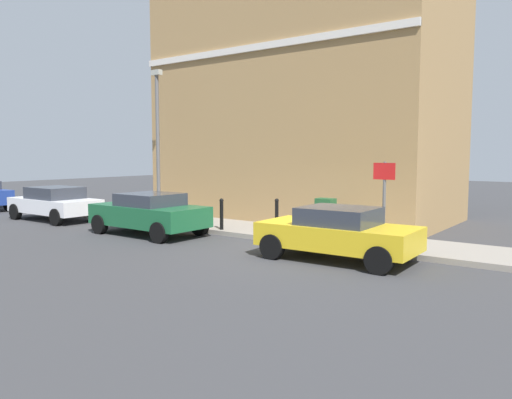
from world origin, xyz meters
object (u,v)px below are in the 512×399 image
at_px(car_green, 149,213).
at_px(bollard_far_kerb, 222,213).
at_px(utility_cabinet, 325,218).
at_px(car_white, 55,203).
at_px(lamppost, 158,137).
at_px(car_yellow, 338,232).
at_px(bollard_near_cabinet, 277,213).
at_px(street_sign, 384,192).

xyz_separation_m(car_green, bollard_far_kerb, (1.52, -1.82, -0.02)).
xyz_separation_m(utility_cabinet, bollard_far_kerb, (-0.95, 3.35, 0.02)).
relative_size(car_white, utility_cabinet, 3.51).
height_order(bollard_far_kerb, lamppost, lamppost).
bearing_deg(utility_cabinet, car_yellow, -145.42).
height_order(utility_cabinet, bollard_near_cabinet, utility_cabinet).
xyz_separation_m(car_yellow, lamppost, (2.34, 9.01, 2.60)).
relative_size(car_green, car_white, 1.00).
xyz_separation_m(utility_cabinet, bollard_near_cabinet, (0.10, 1.86, 0.02)).
distance_m(utility_cabinet, street_sign, 2.58).
bearing_deg(lamppost, car_green, -137.99).
distance_m(car_yellow, bollard_far_kerb, 5.14).
bearing_deg(street_sign, car_green, 101.96).
bearing_deg(lamppost, utility_cabinet, -90.11).
bearing_deg(bollard_near_cabinet, street_sign, -103.77).
height_order(bollard_near_cabinet, lamppost, lamppost).
distance_m(car_white, bollard_near_cabinet, 9.39).
height_order(car_yellow, lamppost, lamppost).
height_order(street_sign, lamppost, lamppost).
bearing_deg(car_yellow, car_white, -1.69).
height_order(utility_cabinet, street_sign, street_sign).
relative_size(car_green, bollard_near_cabinet, 3.87).
distance_m(car_white, lamppost, 4.95).
height_order(car_yellow, street_sign, street_sign).
relative_size(street_sign, lamppost, 0.40).
relative_size(car_green, street_sign, 1.75).
distance_m(utility_cabinet, lamppost, 7.86).
xyz_separation_m(car_yellow, car_white, (0.04, 12.55, 0.00)).
distance_m(utility_cabinet, bollard_near_cabinet, 1.87).
bearing_deg(utility_cabinet, street_sign, -112.10).
relative_size(utility_cabinet, bollard_near_cabinet, 1.11).
bearing_deg(lamppost, car_white, 123.09).
bearing_deg(car_yellow, bollard_near_cabinet, -36.50).
bearing_deg(bollard_near_cabinet, utility_cabinet, -93.07).
bearing_deg(bollard_far_kerb, car_yellow, -105.50).
xyz_separation_m(bollard_near_cabinet, bollard_far_kerb, (-1.05, 1.49, 0.00)).
bearing_deg(car_white, utility_cabinet, -168.12).
xyz_separation_m(bollard_near_cabinet, street_sign, (-1.00, -4.08, 0.96)).
relative_size(bollard_near_cabinet, bollard_far_kerb, 1.00).
distance_m(car_yellow, street_sign, 1.82).
distance_m(car_white, bollard_far_kerb, 7.71).
bearing_deg(bollard_far_kerb, car_green, 129.74).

